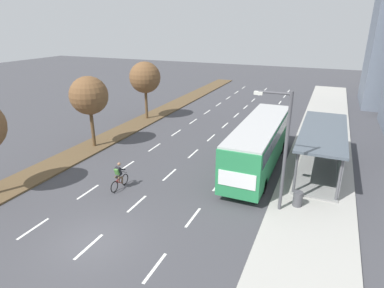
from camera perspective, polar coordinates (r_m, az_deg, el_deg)
ground_plane at (r=16.62m, az=-16.80°, el=-16.12°), size 140.00×140.00×0.00m
median_strip at (r=35.92m, az=-6.93°, el=4.92°), size 2.60×52.00×0.12m
sidewalk_right at (r=31.33m, az=22.13°, el=1.17°), size 4.50×52.00×0.15m
lane_divider_left at (r=32.14m, az=-1.22°, el=3.07°), size 0.14×47.08×0.01m
lane_divider_center at (r=30.92m, az=4.70°, el=2.29°), size 0.14×47.08×0.01m
lane_divider_right at (r=30.05m, az=11.02°, el=1.42°), size 0.14×47.08×0.01m
bus_shelter at (r=23.65m, az=22.58°, el=-0.36°), size 2.90×9.45×2.86m
bus at (r=22.80m, az=11.84°, el=0.61°), size 2.54×11.29×3.37m
cyclist at (r=20.51m, az=-12.76°, el=-5.68°), size 0.46×1.82×1.71m
median_tree_second at (r=26.89m, az=-17.76°, el=8.13°), size 3.03×3.03×5.74m
median_tree_third at (r=34.11m, az=-8.31°, el=11.54°), size 3.19×3.19×5.93m
streetlight at (r=17.07m, az=15.72°, el=-0.09°), size 1.91×0.24×6.50m
trash_bin at (r=19.03m, az=18.18°, el=-9.18°), size 0.52×0.52×0.85m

